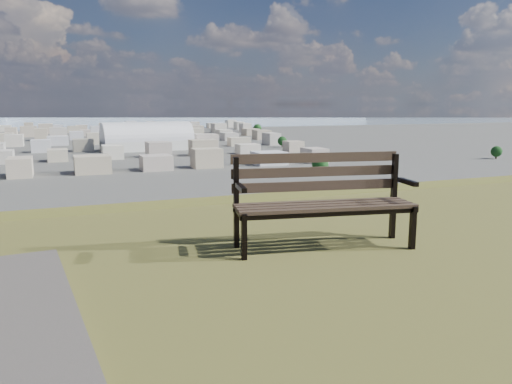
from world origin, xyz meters
name	(u,v)px	position (x,y,z in m)	size (l,w,h in m)	color
park_bench	(322,195)	(0.98, 1.39, 25.58)	(2.02, 0.95, 1.02)	#453527
grass_tufts	(326,312)	(0.00, -0.46, 25.11)	(12.49, 7.18, 0.28)	brown
arena	(147,141)	(48.44, 292.53, 5.09)	(52.46, 24.95, 21.59)	silver
city_blocks	(57,136)	(0.00, 394.44, 3.50)	(395.00, 361.00, 7.00)	beige
city_trees	(9,142)	(-26.39, 319.00, 4.83)	(406.52, 387.20, 9.98)	#36261B
bay_water	(55,120)	(0.00, 900.00, 0.00)	(2400.00, 700.00, 0.12)	#99B2C3
far_hills	(27,105)	(-60.92, 1402.93, 25.47)	(2050.00, 340.00, 60.00)	#A0B0C7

